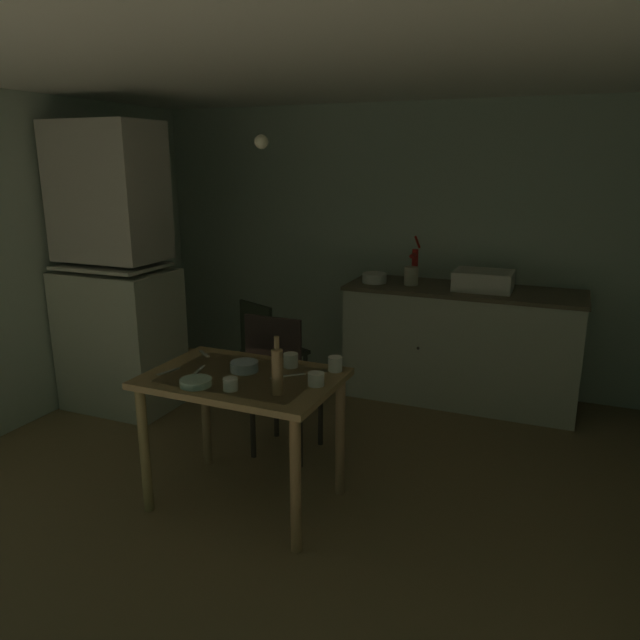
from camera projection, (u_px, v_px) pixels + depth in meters
name	position (u px, v px, depth m)	size (l,w,h in m)	color
ground_plane	(294.00, 470.00, 3.83)	(5.28, 5.28, 0.00)	olive
wall_back	(387.00, 245.00, 5.27)	(4.38, 0.10, 2.38)	#B7C9B8
wall_left	(18.00, 263.00, 4.33)	(0.10, 3.92, 2.38)	silver
ceiling_slab	(289.00, 60.00, 3.20)	(4.38, 3.92, 0.10)	white
hutch_cabinet	(116.00, 280.00, 4.59)	(0.84, 0.59, 2.19)	beige
counter_cabinet	(460.00, 345.00, 4.85)	(1.84, 0.64, 0.93)	beige
sink_basin	(483.00, 280.00, 4.65)	(0.44, 0.34, 0.15)	white
hand_pump	(415.00, 263.00, 4.88)	(0.05, 0.27, 0.39)	#B21E19
mixing_bowl_counter	(374.00, 278.00, 4.94)	(0.20, 0.20, 0.08)	white
stoneware_crock	(411.00, 276.00, 4.84)	(0.11, 0.11, 0.15)	beige
dining_table	(243.00, 395.00, 3.31)	(1.05, 0.73, 0.77)	#95764A
chair_far_side	(282.00, 383.00, 3.88)	(0.40, 0.40, 0.98)	#2B261F
chair_by_counter	(269.00, 349.00, 4.75)	(0.53, 0.53, 0.85)	#262821
serving_bowl_wide	(244.00, 366.00, 3.34)	(0.16, 0.16, 0.06)	#9EB2C6
soup_bowl_small	(196.00, 382.00, 3.12)	(0.17, 0.17, 0.04)	#ADD1C1
mug_tall	(230.00, 384.00, 3.06)	(0.08, 0.08, 0.06)	white
teacup_cream	(316.00, 379.00, 3.13)	(0.09, 0.09, 0.07)	white
mug_dark	(291.00, 360.00, 3.40)	(0.08, 0.08, 0.08)	white
teacup_mint	(335.00, 364.00, 3.34)	(0.08, 0.08, 0.08)	white
glass_bottle	(277.00, 370.00, 2.99)	(0.06, 0.06, 0.30)	olive
table_knife	(288.00, 376.00, 3.27)	(0.20, 0.02, 0.01)	silver
teaspoon_near_bowl	(168.00, 371.00, 3.33)	(0.15, 0.02, 0.01)	beige
teaspoon_by_cup	(199.00, 370.00, 3.36)	(0.13, 0.02, 0.01)	beige
serving_spoon	(204.00, 354.00, 3.64)	(0.14, 0.02, 0.01)	beige
pendant_bulb	(261.00, 142.00, 3.37)	(0.08, 0.08, 0.08)	#F9EFCC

